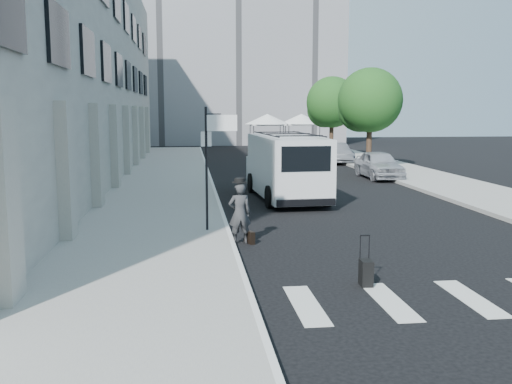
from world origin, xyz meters
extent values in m
plane|color=black|center=(0.00, 0.00, 0.00)|extent=(120.00, 120.00, 0.00)
cube|color=gray|center=(-4.25, 16.00, 0.07)|extent=(4.50, 48.00, 0.15)
cube|color=gray|center=(9.00, 20.00, 0.07)|extent=(4.00, 56.00, 0.15)
cube|color=gray|center=(-11.50, 18.00, 6.00)|extent=(10.00, 44.00, 12.00)
cube|color=slate|center=(2.00, 50.00, 12.50)|extent=(22.00, 12.00, 25.00)
cylinder|color=black|center=(-2.60, 3.20, 1.90)|extent=(0.07, 0.07, 3.50)
cube|color=white|center=(-2.60, 3.22, 2.75)|extent=(0.30, 0.03, 0.42)
cube|color=white|center=(-2.15, 3.20, 3.20)|extent=(0.85, 0.06, 0.45)
cylinder|color=black|center=(7.60, 20.00, 1.40)|extent=(0.32, 0.32, 2.80)
sphere|color=#164516|center=(7.60, 20.00, 4.13)|extent=(3.80, 3.80, 3.80)
sphere|color=#164516|center=(7.20, 20.60, 3.56)|extent=(2.66, 2.66, 2.66)
cylinder|color=black|center=(7.60, 29.00, 1.40)|extent=(0.32, 0.32, 2.80)
sphere|color=#164516|center=(7.60, 29.00, 4.13)|extent=(3.80, 3.80, 3.80)
sphere|color=#164516|center=(7.20, 29.60, 3.56)|extent=(2.66, 2.66, 2.66)
cylinder|color=black|center=(2.60, 36.60, 1.10)|extent=(0.06, 0.06, 2.20)
cylinder|color=black|center=(5.40, 36.60, 1.10)|extent=(0.06, 0.06, 2.20)
cylinder|color=black|center=(2.60, 39.40, 1.10)|extent=(0.06, 0.06, 2.20)
cylinder|color=black|center=(5.40, 39.40, 1.10)|extent=(0.06, 0.06, 2.20)
cube|color=white|center=(4.00, 38.00, 2.25)|extent=(3.00, 3.00, 0.12)
cone|color=white|center=(4.00, 38.00, 2.75)|extent=(4.00, 4.00, 0.90)
cylinder|color=black|center=(5.80, 37.10, 1.10)|extent=(0.06, 0.06, 2.20)
cylinder|color=black|center=(8.60, 37.10, 1.10)|extent=(0.06, 0.06, 2.20)
cylinder|color=black|center=(5.80, 39.90, 1.10)|extent=(0.06, 0.06, 2.20)
cylinder|color=black|center=(8.60, 39.90, 1.10)|extent=(0.06, 0.06, 2.20)
cube|color=white|center=(7.20, 38.50, 2.25)|extent=(3.00, 3.00, 0.12)
cone|color=white|center=(7.20, 38.50, 2.75)|extent=(4.00, 4.00, 0.90)
imported|color=#303032|center=(-1.77, 2.00, 0.83)|extent=(0.63, 0.43, 1.66)
cube|color=black|center=(-1.51, 2.00, 0.17)|extent=(0.27, 0.45, 0.34)
cube|color=black|center=(0.45, -2.00, 0.27)|extent=(0.25, 0.38, 0.54)
cylinder|color=black|center=(0.37, -1.83, 0.77)|extent=(0.02, 0.02, 0.51)
cylinder|color=black|center=(0.56, -1.84, 0.77)|extent=(0.02, 0.02, 0.51)
cube|color=black|center=(0.46, -1.83, 1.02)|extent=(0.21, 0.04, 0.03)
cube|color=silver|center=(0.80, 9.44, 1.36)|extent=(2.52, 6.08, 2.32)
cube|color=silver|center=(0.63, 12.70, 0.83)|extent=(2.15, 1.10, 1.22)
cube|color=black|center=(0.96, 6.48, 1.88)|extent=(1.77, 0.18, 0.88)
cylinder|color=black|center=(-0.36, 11.48, 0.42)|extent=(0.35, 0.86, 0.84)
cylinder|color=black|center=(1.74, 11.59, 0.42)|extent=(0.35, 0.86, 0.84)
cylinder|color=black|center=(-0.14, 7.40, 0.42)|extent=(0.35, 0.86, 0.84)
cylinder|color=black|center=(1.95, 7.51, 0.42)|extent=(0.35, 0.86, 0.84)
imported|color=#ACADB4|center=(6.80, 15.80, 0.73)|extent=(1.74, 4.28, 1.46)
imported|color=slate|center=(6.80, 24.52, 0.68)|extent=(1.57, 4.14, 1.35)
imported|color=#999CA1|center=(5.00, 31.21, 0.81)|extent=(2.93, 5.81, 1.62)
camera|label=1|loc=(-3.11, -12.92, 3.57)|focal=40.00mm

